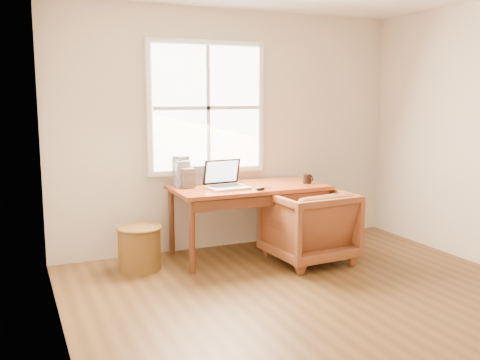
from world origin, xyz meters
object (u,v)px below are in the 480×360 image
object	(u,v)px
cd_stack_a	(183,174)
coffee_mug	(307,179)
wicker_stool	(140,248)
desk	(248,187)
armchair	(308,226)
laptop	(228,173)

from	to	relation	value
cd_stack_a	coffee_mug	bearing A→B (deg)	-14.96
wicker_stool	coffee_mug	size ratio (longest dim) A/B	4.15
desk	cd_stack_a	distance (m)	0.70
armchair	coffee_mug	xyz separation A→B (m)	(0.15, 0.30, 0.43)
cd_stack_a	armchair	bearing A→B (deg)	-29.59
armchair	wicker_stool	world-z (taller)	armchair
laptop	cd_stack_a	distance (m)	0.49
armchair	coffee_mug	world-z (taller)	coffee_mug
coffee_mug	armchair	bearing A→B (deg)	-106.73
cd_stack_a	desk	bearing A→B (deg)	-18.09
laptop	armchair	bearing A→B (deg)	-27.46
wicker_stool	armchair	bearing A→B (deg)	-14.59
desk	laptop	size ratio (longest dim) A/B	3.55
coffee_mug	cd_stack_a	xyz separation A→B (m)	(-1.28, 0.34, 0.08)
laptop	coffee_mug	distance (m)	0.91
desk	coffee_mug	distance (m)	0.65
armchair	wicker_stool	xyz separation A→B (m)	(-1.64, 0.43, -0.16)
armchair	cd_stack_a	xyz separation A→B (m)	(-1.13, 0.64, 0.52)
desk	cd_stack_a	xyz separation A→B (m)	(-0.65, 0.21, 0.15)
desk	wicker_stool	size ratio (longest dim) A/B	3.88
laptop	cd_stack_a	bearing A→B (deg)	137.00
armchair	cd_stack_a	world-z (taller)	cd_stack_a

